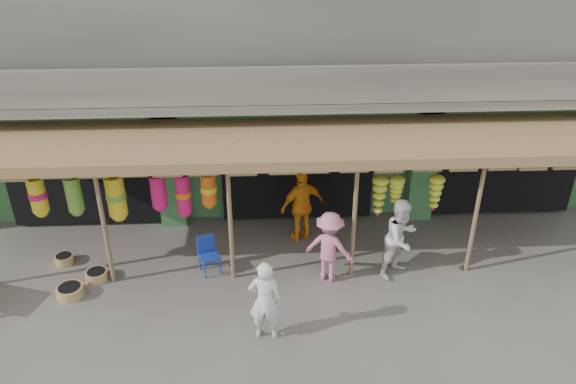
{
  "coord_description": "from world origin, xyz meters",
  "views": [
    {
      "loc": [
        -0.83,
        -9.81,
        7.28
      ],
      "look_at": [
        -0.28,
        1.0,
        1.37
      ],
      "focal_mm": 35.0,
      "sensor_mm": 36.0,
      "label": 1
    }
  ],
  "objects_px": {
    "person_right": "(401,238)",
    "person_shopper": "(329,247)",
    "blue_chair": "(208,252)",
    "person_front": "(265,301)",
    "person_vendor": "(302,205)"
  },
  "relations": [
    {
      "from": "person_front",
      "to": "person_shopper",
      "type": "distance_m",
      "value": 2.13
    },
    {
      "from": "person_vendor",
      "to": "person_right",
      "type": "bearing_deg",
      "value": 120.4
    },
    {
      "from": "person_front",
      "to": "person_right",
      "type": "relative_size",
      "value": 0.92
    },
    {
      "from": "person_right",
      "to": "person_shopper",
      "type": "xyz_separation_m",
      "value": [
        -1.5,
        -0.11,
        -0.09
      ]
    },
    {
      "from": "person_front",
      "to": "person_vendor",
      "type": "relative_size",
      "value": 0.91
    },
    {
      "from": "blue_chair",
      "to": "person_shopper",
      "type": "distance_m",
      "value": 2.59
    },
    {
      "from": "person_right",
      "to": "person_vendor",
      "type": "height_order",
      "value": "person_vendor"
    },
    {
      "from": "person_right",
      "to": "blue_chair",
      "type": "bearing_deg",
      "value": 136.97
    },
    {
      "from": "person_front",
      "to": "person_shopper",
      "type": "xyz_separation_m",
      "value": [
        1.34,
        1.66,
        -0.03
      ]
    },
    {
      "from": "person_front",
      "to": "person_shopper",
      "type": "height_order",
      "value": "person_front"
    },
    {
      "from": "person_right",
      "to": "person_shopper",
      "type": "relative_size",
      "value": 1.12
    },
    {
      "from": "person_right",
      "to": "person_vendor",
      "type": "xyz_separation_m",
      "value": [
        -1.95,
        1.42,
        0.01
      ]
    },
    {
      "from": "blue_chair",
      "to": "person_front",
      "type": "height_order",
      "value": "person_front"
    },
    {
      "from": "person_front",
      "to": "blue_chair",
      "type": "bearing_deg",
      "value": -53.53
    },
    {
      "from": "person_front",
      "to": "person_vendor",
      "type": "distance_m",
      "value": 3.32
    }
  ]
}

